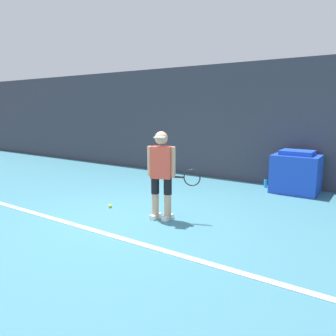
# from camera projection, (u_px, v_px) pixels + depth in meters

# --- Properties ---
(ground_plane) EXTENTS (24.00, 24.00, 0.00)m
(ground_plane) POSITION_uv_depth(u_px,v_px,m) (127.00, 219.00, 5.65)
(ground_plane) COLOR teal
(back_wall) EXTENTS (24.00, 0.10, 3.02)m
(back_wall) POSITION_uv_depth(u_px,v_px,m) (226.00, 123.00, 8.66)
(back_wall) COLOR #383842
(back_wall) RESTS_ON ground_plane
(court_baseline) EXTENTS (21.60, 0.10, 0.01)m
(court_baseline) POSITION_uv_depth(u_px,v_px,m) (97.00, 231.00, 5.07)
(court_baseline) COLOR white
(court_baseline) RESTS_ON ground_plane
(tennis_player) EXTENTS (0.86, 0.42, 1.51)m
(tennis_player) POSITION_uv_depth(u_px,v_px,m) (162.00, 172.00, 5.49)
(tennis_player) COLOR tan
(tennis_player) RESTS_ON ground_plane
(tennis_ball) EXTENTS (0.07, 0.07, 0.07)m
(tennis_ball) POSITION_uv_depth(u_px,v_px,m) (110.00, 206.00, 6.29)
(tennis_ball) COLOR #D1E533
(tennis_ball) RESTS_ON ground_plane
(covered_chair) EXTENTS (0.99, 0.79, 0.96)m
(covered_chair) POSITION_uv_depth(u_px,v_px,m) (296.00, 173.00, 7.36)
(covered_chair) COLOR blue
(covered_chair) RESTS_ON ground_plane
(water_bottle) EXTENTS (0.08, 0.08, 0.22)m
(water_bottle) POSITION_uv_depth(u_px,v_px,m) (265.00, 183.00, 7.91)
(water_bottle) COLOR #33ADD6
(water_bottle) RESTS_ON ground_plane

